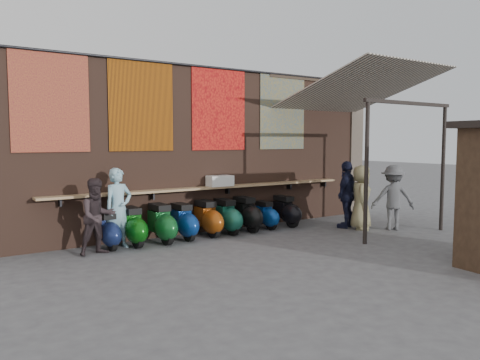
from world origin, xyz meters
The scene contains 29 objects.
ground centered at (0.00, 0.00, 0.00)m, with size 70.00×70.00×0.00m, color #474749.
brick_wall centered at (0.00, 2.70, 2.00)m, with size 10.00×0.40×4.00m, color brown.
pier_right centered at (5.20, 2.70, 2.00)m, with size 0.50×0.50×4.00m, color #4C4238.
eating_counter centered at (0.00, 2.33, 1.10)m, with size 8.00×0.32×0.05m, color #9E7A51.
shelf_box centered at (0.21, 2.30, 1.25)m, with size 0.63×0.33×0.26m, color white.
tapestry_redgold centered at (-3.60, 2.48, 3.00)m, with size 1.50×0.02×2.00m, color maroon.
tapestry_sun centered at (-1.70, 2.48, 3.00)m, with size 1.50×0.02×2.00m, color #D7650C.
tapestry_orange centered at (0.30, 2.48, 3.00)m, with size 1.50×0.02×2.00m, color red.
tapestry_multi centered at (2.30, 2.48, 3.00)m, with size 1.50×0.02×2.00m, color navy.
hang_rail centered at (0.00, 2.47, 3.98)m, with size 0.06×0.06×9.50m, color black.
scooter_stool_0 centered at (-2.66, 2.05, 0.37)m, with size 0.35×0.79×0.75m, color #14204D, non-canonical shape.
scooter_stool_1 centered at (-2.13, 2.03, 0.41)m, with size 0.39×0.86×0.82m, color #0B500E, non-canonical shape.
scooter_stool_2 centered at (-1.51, 1.95, 0.42)m, with size 0.40×0.89×0.85m, color #105220, non-canonical shape.
scooter_stool_3 centered at (-0.95, 2.00, 0.40)m, with size 0.38×0.85×0.81m, color navy, non-canonical shape.
scooter_stool_4 centered at (-0.31, 2.02, 0.41)m, with size 0.39×0.87×0.83m, color #8B3C0C, non-canonical shape.
scooter_stool_5 centered at (0.21, 2.02, 0.41)m, with size 0.39×0.87×0.82m, color #175F4B, non-canonical shape.
scooter_stool_6 centered at (0.80, 2.03, 0.42)m, with size 0.40×0.88×0.84m, color black, non-canonical shape.
scooter_stool_7 centered at (1.38, 2.01, 0.34)m, with size 0.33×0.73×0.69m, color navy, non-canonical shape.
scooter_stool_8 centered at (2.02, 1.98, 0.39)m, with size 0.37×0.83×0.79m, color black, non-canonical shape.
diner_left centered at (-2.44, 2.00, 0.83)m, with size 0.61×0.40×1.67m, color #91C2D3.
diner_right centered at (-2.97, 1.70, 0.75)m, with size 0.73×0.57×1.50m, color #312629.
shopper_navy centered at (3.20, 0.96, 0.86)m, with size 1.00×0.42×1.71m, color black.
shopper_grey centered at (3.94, 0.11, 0.81)m, with size 1.05×0.60×1.62m, color #55565A.
shopper_tan centered at (3.32, 0.60, 0.81)m, with size 0.79×0.51×1.62m, color #807951.
awning_canvas centered at (3.50, 0.90, 3.55)m, with size 3.20×3.40×0.03m, color beige.
awning_ledger centered at (3.50, 2.49, 3.95)m, with size 3.30×0.08×0.12m, color #33261C.
awning_header centered at (3.50, -0.60, 3.08)m, with size 3.00×0.08×0.08m, color black.
awning_post_left centered at (2.10, -0.60, 1.55)m, with size 0.09×0.09×3.10m, color black.
awning_post_right centered at (4.90, -0.60, 1.55)m, with size 0.09×0.09×3.10m, color black.
Camera 1 is at (-5.72, -7.34, 2.23)m, focal length 35.00 mm.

